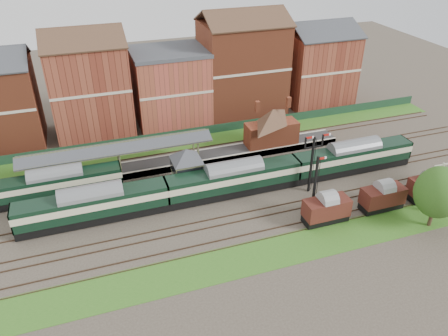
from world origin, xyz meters
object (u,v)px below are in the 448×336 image
object	(u,v)px
signal_box	(187,168)
platform_railcar	(57,184)
goods_van_a	(326,209)
semaphore_bracket	(312,161)
dmu_train	(234,179)

from	to	relation	value
signal_box	platform_railcar	distance (m)	16.55
signal_box	goods_van_a	xyz separation A→B (m)	(13.69, -12.25, -1.30)
semaphore_bracket	goods_van_a	distance (m)	7.18
signal_box	semaphore_bracket	distance (m)	16.16
semaphore_bracket	signal_box	bearing A→B (deg)	159.08
dmu_train	goods_van_a	size ratio (longest dim) A/B	9.78
dmu_train	goods_van_a	bearing A→B (deg)	-47.29
dmu_train	signal_box	bearing A→B (deg)	148.87
signal_box	platform_railcar	bearing A→B (deg)	168.65
goods_van_a	platform_railcar	bearing A→B (deg)	152.59
signal_box	platform_railcar	world-z (taller)	signal_box
signal_box	goods_van_a	size ratio (longest dim) A/B	1.11
semaphore_bracket	dmu_train	distance (m)	10.22
signal_box	semaphore_bracket	size ratio (longest dim) A/B	0.73
signal_box	dmu_train	world-z (taller)	signal_box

